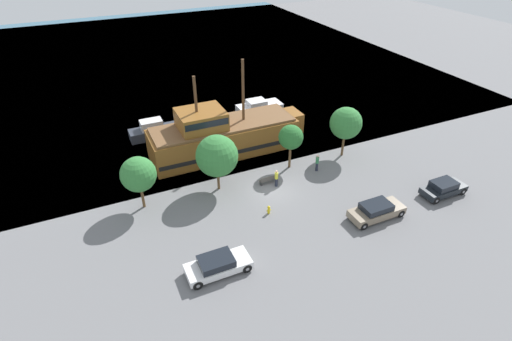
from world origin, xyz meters
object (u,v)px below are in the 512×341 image
at_px(parked_car_curb_rear, 218,265).
at_px(bench_promenade_east, 269,179).
at_px(moored_boat_outer, 259,107).
at_px(parked_car_curb_front, 376,211).
at_px(pirate_ship, 223,135).
at_px(moored_boat_dockside, 155,130).
at_px(pedestrian_walking_near, 317,163).
at_px(fire_hydrant, 269,209).
at_px(parked_car_curb_mid, 443,188).
at_px(pedestrian_walking_far, 276,178).

distance_m(parked_car_curb_rear, bench_promenade_east, 11.83).
distance_m(moored_boat_outer, parked_car_curb_front, 23.63).
height_order(pirate_ship, moored_boat_dockside, pirate_ship).
bearing_deg(pedestrian_walking_near, parked_car_curb_rear, -147.89).
distance_m(fire_hydrant, pedestrian_walking_near, 8.38).
bearing_deg(bench_promenade_east, moored_boat_dockside, 118.64).
relative_size(pirate_ship, bench_promenade_east, 9.28).
height_order(pirate_ship, bench_promenade_east, pirate_ship).
distance_m(parked_car_curb_mid, parked_car_curb_rear, 21.83).
xyz_separation_m(pedestrian_walking_near, pedestrian_walking_far, (-4.89, -0.71, -0.05)).
relative_size(moored_boat_dockside, pedestrian_walking_far, 3.50).
bearing_deg(moored_boat_dockside, pirate_ship, -48.25).
xyz_separation_m(pirate_ship, fire_hydrant, (-0.21, -11.46, -1.58)).
height_order(pirate_ship, fire_hydrant, pirate_ship).
relative_size(pirate_ship, parked_car_curb_mid, 3.93).
height_order(parked_car_curb_mid, fire_hydrant, parked_car_curb_mid).
xyz_separation_m(moored_boat_dockside, parked_car_curb_mid, (21.19, -22.15, -0.08)).
bearing_deg(pedestrian_walking_near, parked_car_curb_front, -85.62).
distance_m(pirate_ship, fire_hydrant, 11.57).
bearing_deg(parked_car_curb_mid, pedestrian_walking_near, 135.12).
distance_m(pirate_ship, moored_boat_outer, 11.28).
bearing_deg(pirate_ship, moored_boat_dockside, 131.75).
xyz_separation_m(bench_promenade_east, pedestrian_walking_near, (5.30, 0.03, 0.48)).
bearing_deg(parked_car_curb_rear, parked_car_curb_front, 0.77).
xyz_separation_m(moored_boat_outer, parked_car_curb_front, (-0.17, -23.62, 0.13)).
bearing_deg(moored_boat_outer, parked_car_curb_front, -90.42).
bearing_deg(pirate_ship, fire_hydrant, -91.05).
xyz_separation_m(pirate_ship, parked_car_curb_rear, (-6.45, -15.91, -1.29)).
bearing_deg(moored_boat_dockside, moored_boat_outer, 5.83).
bearing_deg(parked_car_curb_mid, parked_car_curb_rear, -179.31).
relative_size(parked_car_curb_mid, bench_promenade_east, 2.36).
height_order(parked_car_curb_front, parked_car_curb_rear, parked_car_curb_front).
relative_size(moored_boat_outer, parked_car_curb_front, 1.20).
xyz_separation_m(parked_car_curb_front, parked_car_curb_mid, (7.64, 0.07, -0.01)).
bearing_deg(pedestrian_walking_far, fire_hydrant, -126.00).
distance_m(moored_boat_dockside, pedestrian_walking_near, 18.98).
bearing_deg(moored_boat_outer, pedestrian_walking_near, -93.03).
bearing_deg(fire_hydrant, pirate_ship, 88.95).
bearing_deg(parked_car_curb_front, moored_boat_outer, 89.58).
relative_size(parked_car_curb_front, pedestrian_walking_far, 2.79).
bearing_deg(parked_car_curb_rear, pirate_ship, 67.94).
distance_m(parked_car_curb_front, parked_car_curb_mid, 7.64).
height_order(pirate_ship, moored_boat_outer, pirate_ship).
relative_size(moored_boat_outer, pedestrian_walking_far, 3.35).
xyz_separation_m(parked_car_curb_mid, bench_promenade_east, (-13.58, 8.21, -0.27)).
bearing_deg(bench_promenade_east, pedestrian_walking_far, -58.73).
distance_m(fire_hydrant, pedestrian_walking_far, 4.16).
height_order(parked_car_curb_mid, bench_promenade_east, parked_car_curb_mid).
xyz_separation_m(moored_boat_dockside, moored_boat_outer, (13.72, 1.40, -0.19)).
bearing_deg(pedestrian_walking_near, pirate_ship, 133.83).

